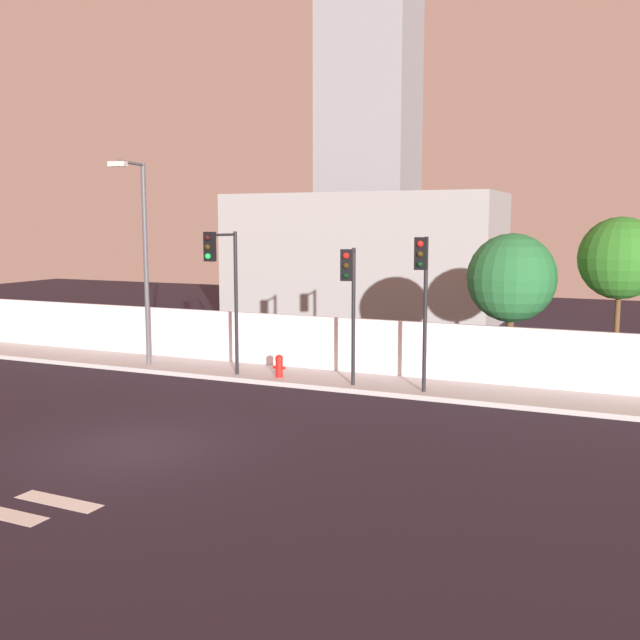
# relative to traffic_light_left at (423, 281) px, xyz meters

# --- Properties ---
(ground_plane) EXTENTS (80.00, 80.00, 0.00)m
(ground_plane) POSITION_rel_traffic_light_left_xyz_m (-4.77, -7.01, -3.48)
(ground_plane) COLOR black
(sidewalk) EXTENTS (36.00, 2.40, 0.15)m
(sidewalk) POSITION_rel_traffic_light_left_xyz_m (-4.77, 1.19, -3.40)
(sidewalk) COLOR #B1B1B1
(sidewalk) RESTS_ON ground
(perimeter_wall) EXTENTS (36.00, 0.18, 1.80)m
(perimeter_wall) POSITION_rel_traffic_light_left_xyz_m (-4.77, 2.48, -2.43)
(perimeter_wall) COLOR white
(perimeter_wall) RESTS_ON sidewalk
(traffic_light_left) EXTENTS (0.36, 1.24, 4.56)m
(traffic_light_left) POSITION_rel_traffic_light_left_xyz_m (0.00, 0.00, 0.00)
(traffic_light_left) COLOR black
(traffic_light_left) RESTS_ON sidewalk
(traffic_light_center) EXTENTS (0.53, 1.56, 4.22)m
(traffic_light_center) POSITION_rel_traffic_light_left_xyz_m (-2.15, -0.20, -0.22)
(traffic_light_center) COLOR black
(traffic_light_center) RESTS_ON sidewalk
(traffic_light_right) EXTENTS (0.34, 1.77, 4.69)m
(traffic_light_right) POSITION_rel_traffic_light_left_xyz_m (-6.43, -0.28, 0.11)
(traffic_light_right) COLOR black
(traffic_light_right) RESTS_ON sidewalk
(street_lamp_curbside) EXTENTS (0.65, 1.89, 6.98)m
(street_lamp_curbside) POSITION_rel_traffic_light_left_xyz_m (-10.09, 0.51, 0.78)
(street_lamp_curbside) COLOR #4C4C51
(street_lamp_curbside) RESTS_ON sidewalk
(fire_hydrant) EXTENTS (0.44, 0.26, 0.74)m
(fire_hydrant) POSITION_rel_traffic_light_left_xyz_m (-4.91, 0.64, -2.93)
(fire_hydrant) COLOR red
(fire_hydrant) RESTS_ON sidewalk
(roadside_tree_leftmost) EXTENTS (2.83, 2.83, 4.80)m
(roadside_tree_leftmost) POSITION_rel_traffic_light_left_xyz_m (1.91, 3.52, -0.11)
(roadside_tree_leftmost) COLOR brown
(roadside_tree_leftmost) RESTS_ON ground
(roadside_tree_midleft) EXTENTS (2.47, 2.47, 5.30)m
(roadside_tree_midleft) POSITION_rel_traffic_light_left_xyz_m (5.08, 3.52, 0.57)
(roadside_tree_midleft) COLOR brown
(roadside_tree_midleft) RESTS_ON ground
(low_building_distant) EXTENTS (14.23, 6.00, 6.65)m
(low_building_distant) POSITION_rel_traffic_light_left_xyz_m (-7.88, 16.48, -0.15)
(low_building_distant) COLOR #979797
(low_building_distant) RESTS_ON ground
(tower_on_skyline) EXTENTS (6.20, 5.00, 25.68)m
(tower_on_skyline) POSITION_rel_traffic_light_left_xyz_m (-12.02, 28.48, 9.36)
(tower_on_skyline) COLOR gray
(tower_on_skyline) RESTS_ON ground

